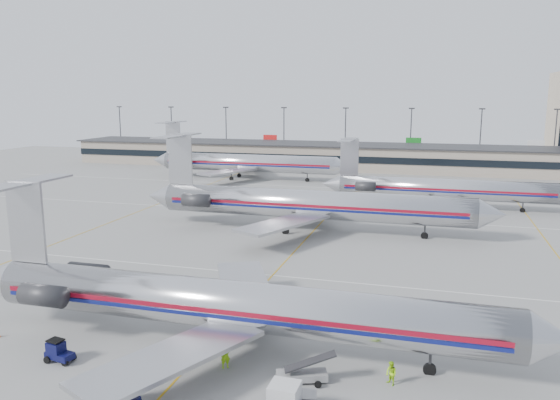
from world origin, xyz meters
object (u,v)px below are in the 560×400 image
(jet_foreground, at_px, (226,304))
(jet_second_row, at_px, (306,204))
(belt_loader, at_px, (303,374))
(tug_center, at_px, (117,395))

(jet_foreground, bearing_deg, jet_second_row, 94.15)
(jet_foreground, xyz_separation_m, jet_second_row, (-2.65, 36.52, 0.36))
(jet_second_row, bearing_deg, belt_loader, -76.97)
(belt_loader, bearing_deg, tug_center, -168.46)
(jet_foreground, relative_size, belt_loader, 11.26)
(jet_second_row, relative_size, belt_loader, 12.43)
(tug_center, relative_size, belt_loader, 0.63)
(tug_center, xyz_separation_m, belt_loader, (9.87, 6.06, -0.32))
(jet_second_row, height_order, belt_loader, jet_second_row)
(jet_foreground, bearing_deg, tug_center, -109.63)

